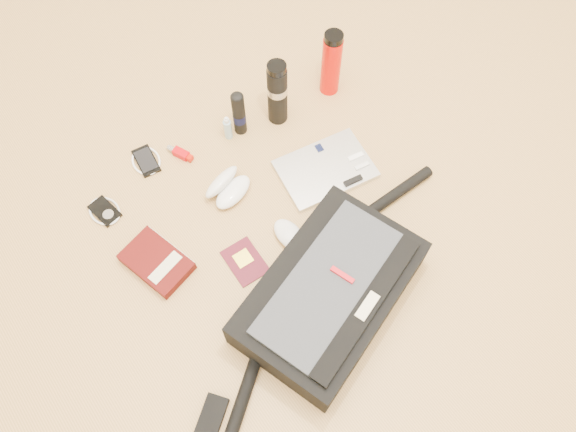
{
  "coord_description": "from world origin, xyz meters",
  "views": [
    {
      "loc": [
        -0.44,
        -0.55,
        1.51
      ],
      "look_at": [
        0.01,
        0.05,
        0.06
      ],
      "focal_mm": 35.0,
      "sensor_mm": 36.0,
      "label": 1
    }
  ],
  "objects_px": {
    "thermos_black": "(277,93)",
    "thermos_red": "(331,63)",
    "laptop": "(326,169)",
    "book": "(157,262)",
    "messenger_bag": "(329,294)"
  },
  "relations": [
    {
      "from": "messenger_bag",
      "to": "book",
      "type": "relative_size",
      "value": 4.66
    },
    {
      "from": "book",
      "to": "thermos_black",
      "type": "xyz_separation_m",
      "value": [
        0.59,
        0.21,
        0.11
      ]
    },
    {
      "from": "messenger_bag",
      "to": "laptop",
      "type": "relative_size",
      "value": 3.23
    },
    {
      "from": "laptop",
      "to": "thermos_red",
      "type": "bearing_deg",
      "value": 59.53
    },
    {
      "from": "book",
      "to": "thermos_black",
      "type": "height_order",
      "value": "thermos_black"
    },
    {
      "from": "laptop",
      "to": "thermos_black",
      "type": "relative_size",
      "value": 1.28
    },
    {
      "from": "laptop",
      "to": "thermos_red",
      "type": "xyz_separation_m",
      "value": [
        0.22,
        0.25,
        0.11
      ]
    },
    {
      "from": "laptop",
      "to": "book",
      "type": "height_order",
      "value": "book"
    },
    {
      "from": "messenger_bag",
      "to": "book",
      "type": "bearing_deg",
      "value": 112.04
    },
    {
      "from": "thermos_black",
      "to": "thermos_red",
      "type": "bearing_deg",
      "value": -1.9
    },
    {
      "from": "book",
      "to": "laptop",
      "type": "bearing_deg",
      "value": -18.83
    },
    {
      "from": "laptop",
      "to": "book",
      "type": "xyz_separation_m",
      "value": [
        -0.59,
        0.04,
        0.01
      ]
    },
    {
      "from": "book",
      "to": "thermos_black",
      "type": "relative_size",
      "value": 0.89
    },
    {
      "from": "messenger_bag",
      "to": "thermos_red",
      "type": "distance_m",
      "value": 0.77
    },
    {
      "from": "thermos_red",
      "to": "laptop",
      "type": "bearing_deg",
      "value": -130.61
    }
  ]
}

